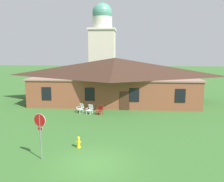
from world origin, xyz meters
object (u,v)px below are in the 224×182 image
object	(u,v)px
lawn_chair_near_door	(90,109)
stop_sign	(40,127)
lawn_chair_by_porch	(81,108)
lawn_chair_left_end	(100,110)
fire_hydrant	(79,142)

from	to	relation	value
lawn_chair_near_door	stop_sign	bearing A→B (deg)	-95.63
lawn_chair_by_porch	lawn_chair_left_end	size ratio (longest dim) A/B	1.00
lawn_chair_by_porch	lawn_chair_near_door	bearing A→B (deg)	-20.27
lawn_chair_by_porch	fire_hydrant	xyz separation A→B (m)	(1.89, -9.12, -0.12)
lawn_chair_by_porch	fire_hydrant	distance (m)	9.31
lawn_chair_by_porch	fire_hydrant	world-z (taller)	lawn_chair_by_porch
lawn_chair_near_door	lawn_chair_left_end	size ratio (longest dim) A/B	1.00
lawn_chair_left_end	fire_hydrant	bearing A→B (deg)	-91.90
stop_sign	fire_hydrant	xyz separation A→B (m)	(1.85, 1.85, -1.65)
lawn_chair_near_door	lawn_chair_left_end	bearing A→B (deg)	-8.60
stop_sign	lawn_chair_near_door	distance (m)	10.73
lawn_chair_by_porch	lawn_chair_near_door	distance (m)	1.16
stop_sign	lawn_chair_near_door	bearing A→B (deg)	84.37
fire_hydrant	lawn_chair_near_door	bearing A→B (deg)	95.28
lawn_chair_near_door	fire_hydrant	world-z (taller)	lawn_chair_near_door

